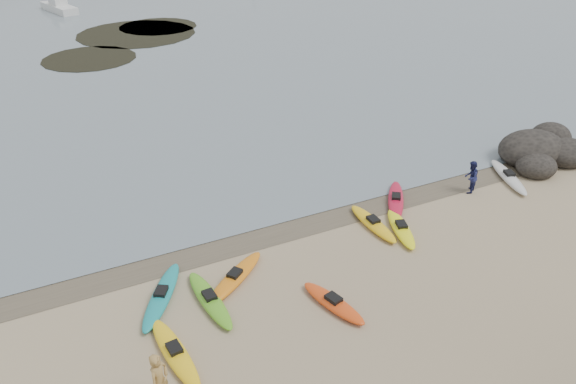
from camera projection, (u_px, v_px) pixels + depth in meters
ground at (288, 222)px, 24.56m from camera, size 600.00×600.00×0.00m
wet_sand at (291, 225)px, 24.33m from camera, size 60.00×60.00×0.00m
kayaks at (324, 254)px, 22.21m from camera, size 20.18×8.20×0.34m
person_west at (160, 380)px, 15.69m from camera, size 0.80×0.77×1.85m
person_east at (471, 177)px, 26.47m from camera, size 0.99×0.94×1.61m
rock_cluster at (542, 155)px, 29.86m from camera, size 5.41×4.00×1.89m
kelp_mats at (132, 37)px, 52.24m from camera, size 15.62×16.09×0.04m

